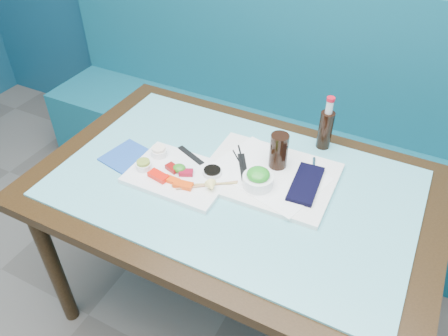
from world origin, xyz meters
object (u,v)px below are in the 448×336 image
at_px(booth_bench, 302,143).
at_px(dining_table, 234,201).
at_px(cola_glass, 279,151).
at_px(sashimi_plate, 179,175).
at_px(serving_tray, 269,176).
at_px(seaweed_bowl, 258,181).
at_px(blue_napkin, 128,157).
at_px(cola_bottle_body, 325,130).

height_order(booth_bench, dining_table, booth_bench).
xyz_separation_m(dining_table, cola_glass, (0.11, 0.13, 0.17)).
height_order(sashimi_plate, serving_tray, same).
height_order(booth_bench, cola_glass, booth_bench).
bearing_deg(seaweed_bowl, booth_bench, 95.85).
bearing_deg(blue_napkin, seaweed_bowl, 6.91).
height_order(sashimi_plate, blue_napkin, sashimi_plate).
distance_m(dining_table, serving_tray, 0.16).
bearing_deg(booth_bench, sashimi_plate, -101.61).
distance_m(booth_bench, cola_glass, 0.85).
distance_m(booth_bench, cola_bottle_body, 0.71).
bearing_deg(booth_bench, blue_napkin, -114.75).
bearing_deg(seaweed_bowl, serving_tray, 82.41).
xyz_separation_m(dining_table, blue_napkin, (-0.41, -0.06, 0.09)).
relative_size(dining_table, sashimi_plate, 4.04).
height_order(seaweed_bowl, blue_napkin, seaweed_bowl).
bearing_deg(cola_bottle_body, cola_glass, -116.36).
bearing_deg(sashimi_plate, cola_glass, 33.60).
distance_m(cola_bottle_body, blue_napkin, 0.75).
relative_size(booth_bench, serving_tray, 6.59).
distance_m(dining_table, blue_napkin, 0.43).
bearing_deg(serving_tray, dining_table, -142.04).
bearing_deg(blue_napkin, cola_bottle_body, 32.75).
bearing_deg(booth_bench, serving_tray, -82.84).
xyz_separation_m(cola_glass, cola_bottle_body, (0.10, 0.21, -0.01)).
height_order(dining_table, cola_glass, cola_glass).
distance_m(cola_glass, blue_napkin, 0.56).
distance_m(dining_table, seaweed_bowl, 0.16).
height_order(sashimi_plate, seaweed_bowl, seaweed_bowl).
height_order(dining_table, cola_bottle_body, cola_bottle_body).
distance_m(serving_tray, cola_bottle_body, 0.30).
relative_size(sashimi_plate, cola_bottle_body, 2.30).
relative_size(dining_table, cola_bottle_body, 9.27).
bearing_deg(cola_glass, serving_tray, -100.30).
distance_m(sashimi_plate, cola_glass, 0.36).
relative_size(seaweed_bowl, cola_bottle_body, 0.70).
xyz_separation_m(cola_glass, blue_napkin, (-0.52, -0.19, -0.08)).
relative_size(sashimi_plate, blue_napkin, 2.15).
relative_size(sashimi_plate, cola_glass, 2.61).
bearing_deg(booth_bench, cola_glass, -81.49).
xyz_separation_m(dining_table, cola_bottle_body, (0.21, 0.34, 0.17)).
relative_size(dining_table, blue_napkin, 8.68).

